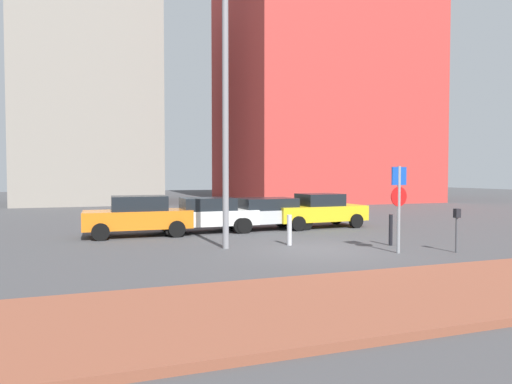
# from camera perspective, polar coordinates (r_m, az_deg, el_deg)

# --- Properties ---
(ground_plane) EXTENTS (120.00, 120.00, 0.00)m
(ground_plane) POSITION_cam_1_polar(r_m,az_deg,el_deg) (14.43, 7.93, -7.35)
(ground_plane) COLOR #424244
(sidewalk_brick) EXTENTS (40.00, 3.78, 0.14)m
(sidewalk_brick) POSITION_cam_1_polar(r_m,az_deg,el_deg) (9.82, 23.37, -11.58)
(sidewalk_brick) COLOR brown
(sidewalk_brick) RESTS_ON ground
(parked_car_orange) EXTENTS (4.08, 1.89, 1.58)m
(parked_car_orange) POSITION_cam_1_polar(r_m,az_deg,el_deg) (17.91, -14.94, -2.94)
(parked_car_orange) COLOR orange
(parked_car_orange) RESTS_ON ground
(parked_car_white) EXTENTS (4.31, 1.96, 1.45)m
(parked_car_white) POSITION_cam_1_polar(r_m,az_deg,el_deg) (18.53, -6.53, -2.88)
(parked_car_white) COLOR white
(parked_car_white) RESTS_ON ground
(parked_car_silver) EXTENTS (4.46, 2.23, 1.38)m
(parked_car_silver) POSITION_cam_1_polar(r_m,az_deg,el_deg) (19.51, 1.29, -2.67)
(parked_car_silver) COLOR #B7BABF
(parked_car_silver) RESTS_ON ground
(parked_car_yellow) EXTENTS (4.43, 2.10, 1.54)m
(parked_car_yellow) POSITION_cam_1_polar(r_m,az_deg,el_deg) (20.43, 8.09, -2.36)
(parked_car_yellow) COLOR gold
(parked_car_yellow) RESTS_ON ground
(parking_sign_post) EXTENTS (0.60, 0.10, 2.66)m
(parking_sign_post) POSITION_cam_1_polar(r_m,az_deg,el_deg) (14.13, 17.95, -0.82)
(parking_sign_post) COLOR gray
(parking_sign_post) RESTS_ON ground
(parking_meter) EXTENTS (0.18, 0.14, 1.36)m
(parking_meter) POSITION_cam_1_polar(r_m,az_deg,el_deg) (14.93, 24.50, -3.79)
(parking_meter) COLOR #4C4C51
(parking_meter) RESTS_ON ground
(street_lamp) EXTENTS (0.70, 0.36, 8.33)m
(street_lamp) POSITION_cam_1_polar(r_m,az_deg,el_deg) (14.52, -3.97, 11.80)
(street_lamp) COLOR gray
(street_lamp) RESTS_ON ground
(traffic_bollard_near) EXTENTS (0.17, 0.17, 1.04)m
(traffic_bollard_near) POSITION_cam_1_polar(r_m,az_deg,el_deg) (15.11, 4.33, -4.92)
(traffic_bollard_near) COLOR #B7B7BC
(traffic_bollard_near) RESTS_ON ground
(traffic_bollard_mid) EXTENTS (0.13, 0.13, 1.06)m
(traffic_bollard_mid) POSITION_cam_1_polar(r_m,az_deg,el_deg) (15.69, 16.99, -4.70)
(traffic_bollard_mid) COLOR black
(traffic_bollard_mid) RESTS_ON ground
(building_colorful_midrise) EXTENTS (17.10, 16.91, 24.73)m
(building_colorful_midrise) POSITION_cam_1_polar(r_m,az_deg,el_deg) (45.28, 7.81, 14.85)
(building_colorful_midrise) COLOR #BF3833
(building_colorful_midrise) RESTS_ON ground
(building_under_construction) EXTENTS (11.28, 12.20, 18.66)m
(building_under_construction) POSITION_cam_1_polar(r_m,az_deg,el_deg) (42.65, -20.51, 11.38)
(building_under_construction) COLOR gray
(building_under_construction) RESTS_ON ground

